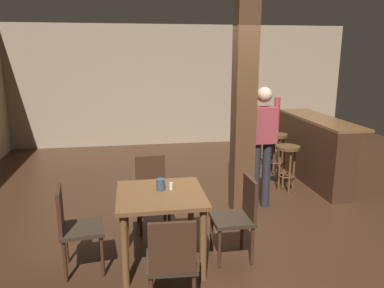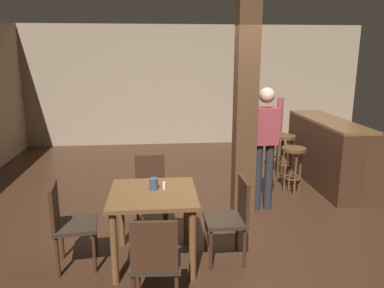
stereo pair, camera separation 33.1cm
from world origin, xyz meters
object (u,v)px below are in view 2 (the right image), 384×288
object	(u,v)px
chair_south	(155,259)
standing_person	(265,140)
bar_stool_near	(293,159)
bar_stool_far	(276,143)
chair_west	(68,221)
napkin_cup	(154,184)
bar_stool_mid	(285,146)
chair_north	(151,187)
dining_table	(153,205)
salt_shaker	(164,186)
bar_counter	(321,151)
chair_east	(232,215)

from	to	relation	value
chair_south	standing_person	size ratio (longest dim) A/B	0.52
bar_stool_near	bar_stool_far	world-z (taller)	bar_stool_near
chair_west	napkin_cup	size ratio (longest dim) A/B	7.31
bar_stool_mid	standing_person	bearing A→B (deg)	-120.36
chair_north	bar_stool_near	size ratio (longest dim) A/B	1.21
bar_stool_near	bar_stool_far	xyz separation A→B (m)	(0.07, 1.10, -0.01)
bar_stool_near	standing_person	bearing A→B (deg)	-138.41
dining_table	salt_shaker	xyz separation A→B (m)	(0.12, 0.08, 0.18)
chair_west	chair_south	size ratio (longest dim) A/B	1.00
bar_stool_near	bar_stool_far	size ratio (longest dim) A/B	1.02
dining_table	bar_counter	distance (m)	3.55
salt_shaker	bar_counter	xyz separation A→B (m)	(2.66, 2.13, -0.26)
chair_east	chair_west	xyz separation A→B (m)	(-1.69, 0.01, 0.00)
chair_east	dining_table	bearing A→B (deg)	177.88
standing_person	bar_stool_mid	size ratio (longest dim) A/B	2.23
chair_east	standing_person	bearing A→B (deg)	61.46
chair_south	napkin_cup	size ratio (longest dim) A/B	7.31
bar_stool_near	bar_stool_far	distance (m)	1.11
chair_south	dining_table	bearing A→B (deg)	91.34
chair_south	bar_counter	xyz separation A→B (m)	(2.76, 3.03, 0.05)
chair_east	salt_shaker	distance (m)	0.78
bar_counter	bar_stool_near	size ratio (longest dim) A/B	2.90
chair_west	bar_stool_far	size ratio (longest dim) A/B	1.23
napkin_cup	bar_stool_mid	xyz separation A→B (m)	(2.26, 2.44, -0.26)
chair_west	bar_stool_far	world-z (taller)	chair_west
chair_west	bar_stool_mid	xyz separation A→B (m)	(3.14, 2.54, 0.07)
salt_shaker	bar_stool_mid	size ratio (longest dim) A/B	0.10
bar_counter	chair_east	bearing A→B (deg)	-131.08
dining_table	bar_stool_mid	world-z (taller)	dining_table
chair_west	bar_stool_near	bearing A→B (deg)	31.18
chair_south	bar_stool_far	bearing A→B (deg)	59.45
chair_east	bar_counter	bearing A→B (deg)	48.92
chair_south	bar_counter	distance (m)	4.10
chair_east	chair_west	size ratio (longest dim) A/B	1.00
chair_west	bar_counter	distance (m)	4.27
chair_north	napkin_cup	size ratio (longest dim) A/B	7.31
chair_north	dining_table	bearing A→B (deg)	-87.23
chair_east	chair_south	distance (m)	1.13
salt_shaker	bar_stool_far	distance (m)	3.55
chair_south	bar_stool_near	world-z (taller)	chair_south
chair_north	chair_south	world-z (taller)	same
chair_north	bar_stool_mid	distance (m)	2.84
chair_west	bar_counter	world-z (taller)	bar_counter
chair_east	bar_counter	size ratio (longest dim) A/B	0.42
chair_east	bar_stool_near	size ratio (longest dim) A/B	1.21
napkin_cup	bar_counter	bearing A→B (deg)	37.54
chair_east	bar_stool_far	xyz separation A→B (m)	(1.40, 2.95, 0.04)
standing_person	bar_counter	size ratio (longest dim) A/B	0.80
chair_west	salt_shaker	xyz separation A→B (m)	(0.98, 0.10, 0.31)
chair_east	bar_counter	distance (m)	2.97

